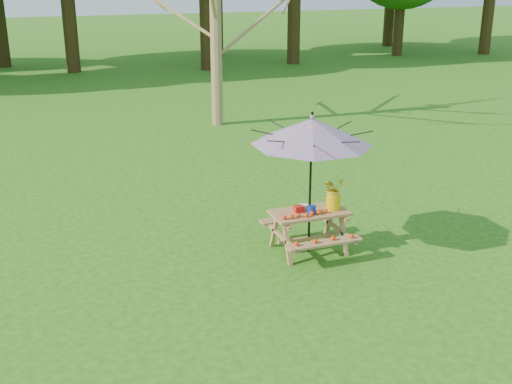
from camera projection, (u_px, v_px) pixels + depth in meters
name	position (u px, v px, depth m)	size (l,w,h in m)	color
picnic_table	(309.00, 232.00, 10.11)	(1.20, 1.32, 0.67)	#9F7048
patio_umbrella	(312.00, 132.00, 9.58)	(2.42, 2.42, 2.25)	black
produce_bins	(306.00, 209.00, 9.96)	(0.30, 0.37, 0.13)	red
tomatoes_row	(306.00, 214.00, 9.78)	(0.77, 0.13, 0.07)	red
flower_bucket	(333.00, 192.00, 10.00)	(0.37, 0.33, 0.52)	#E5B30C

